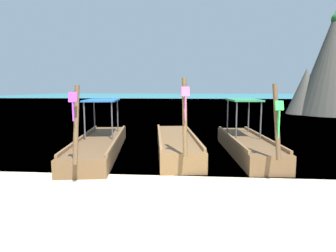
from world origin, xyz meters
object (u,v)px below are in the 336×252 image
object	(u,v)px
longtail_boat_violet_ribbon	(100,144)
longtail_boat_green_ribbon	(247,145)
longtail_boat_pink_ribbon	(176,144)
karst_rock	(332,63)

from	to	relation	value
longtail_boat_violet_ribbon	longtail_boat_green_ribbon	bearing A→B (deg)	1.81
longtail_boat_pink_ribbon	karst_rock	size ratio (longest dim) A/B	0.64
longtail_boat_violet_ribbon	karst_rock	distance (m)	23.25
longtail_boat_pink_ribbon	longtail_boat_green_ribbon	distance (m)	2.54
longtail_boat_violet_ribbon	karst_rock	xyz separation A→B (m)	(15.61, 16.71, 4.21)
longtail_boat_violet_ribbon	longtail_boat_pink_ribbon	bearing A→B (deg)	5.44
longtail_boat_pink_ribbon	longtail_boat_green_ribbon	xyz separation A→B (m)	(2.54, -0.10, 0.04)
longtail_boat_violet_ribbon	longtail_boat_green_ribbon	xyz separation A→B (m)	(5.34, 0.17, 0.03)
longtail_boat_violet_ribbon	karst_rock	bearing A→B (deg)	46.96
longtail_boat_violet_ribbon	longtail_boat_pink_ribbon	distance (m)	2.81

